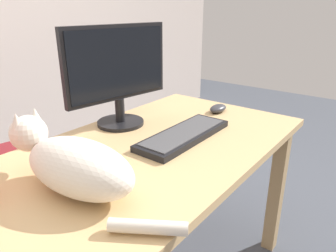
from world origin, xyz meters
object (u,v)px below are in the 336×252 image
at_px(monitor, 118,72).
at_px(office_chair, 13,183).
at_px(cat, 73,163).
at_px(keyboard, 184,135).
at_px(computer_mouse, 218,108).

bearing_deg(monitor, office_chair, 124.35).
height_order(monitor, cat, monitor).
distance_m(monitor, cat, 0.54).
distance_m(office_chair, cat, 0.83).
height_order(keyboard, cat, cat).
relative_size(monitor, computer_mouse, 4.35).
relative_size(monitor, keyboard, 1.09).
bearing_deg(monitor, computer_mouse, -31.33).
bearing_deg(keyboard, office_chair, 114.77).
relative_size(keyboard, computer_mouse, 4.00).
bearing_deg(office_chair, monitor, -55.65).
bearing_deg(cat, computer_mouse, 1.69).
xyz_separation_m(keyboard, computer_mouse, (0.36, 0.06, 0.00)).
xyz_separation_m(keyboard, cat, (-0.48, 0.03, 0.07)).
bearing_deg(keyboard, monitor, 97.80).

